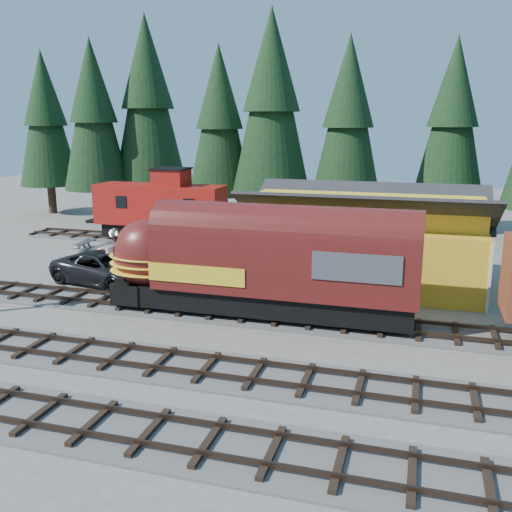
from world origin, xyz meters
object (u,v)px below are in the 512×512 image
(depot, at_px, (365,232))
(pickup_truck_b, at_px, (134,257))
(locomotive, at_px, (251,267))
(pickup_truck_a, at_px, (106,269))
(caboose, at_px, (161,208))

(depot, xyz_separation_m, pickup_truck_b, (-13.11, -1.17, -2.04))
(locomotive, height_order, pickup_truck_a, locomotive)
(pickup_truck_b, bearing_deg, depot, -92.49)
(depot, bearing_deg, pickup_truck_a, -164.50)
(depot, distance_m, pickup_truck_a, 14.07)
(locomotive, distance_m, pickup_truck_a, 9.57)
(locomotive, bearing_deg, depot, 56.12)
(locomotive, height_order, caboose, caboose)
(pickup_truck_a, height_order, pickup_truck_b, pickup_truck_b)
(caboose, height_order, pickup_truck_a, caboose)
(caboose, relative_size, pickup_truck_b, 1.49)
(depot, xyz_separation_m, locomotive, (-4.37, -6.50, -0.64))
(pickup_truck_a, bearing_deg, caboose, 24.37)
(depot, xyz_separation_m, caboose, (-15.47, 7.50, -0.49))
(caboose, bearing_deg, depot, -25.87)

